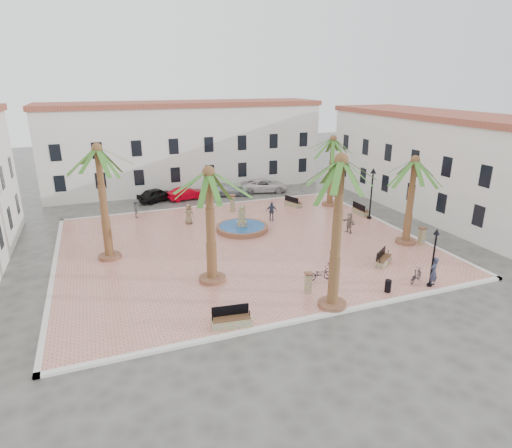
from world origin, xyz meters
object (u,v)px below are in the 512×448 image
object	(u,v)px
palm_sw	(209,187)
car_white	(264,185)
litter_bin	(388,286)
pedestrian_fountain_a	(189,214)
palm_e	(414,171)
bench_s	(231,321)
cyclist_b	(331,264)
palm_ne	(333,147)
bicycle_a	(320,274)
bollard_se	(308,282)
bench_e	(361,211)
pedestrian_east	(349,223)
lamppost_s	(435,248)
bench_ne	(293,203)
car_red	(187,194)
bollard_n	(232,203)
lamppost_e	(372,185)
cyclist_a	(433,272)
palm_nw	(98,161)
car_black	(157,195)
car_silver	(229,190)
bollard_e	(422,236)
palm_s	(340,177)
fountain	(242,227)
bench_se	(383,260)
bicycle_b	(416,275)
pedestrian_fountain_b	(271,211)

from	to	relation	value
palm_sw	car_white	distance (m)	23.13
litter_bin	pedestrian_fountain_a	xyz separation A→B (m)	(-8.09, 16.23, 0.50)
palm_e	bench_s	size ratio (longest dim) A/B	3.23
cyclist_b	palm_sw	bearing A→B (deg)	-53.65
palm_ne	bicycle_a	bearing A→B (deg)	-122.06
bollard_se	bench_e	bearing A→B (deg)	45.73
pedestrian_east	cyclist_b	bearing A→B (deg)	-50.14
lamppost_s	cyclist_b	distance (m)	6.01
bench_ne	bench_s	bearing A→B (deg)	126.21
bench_ne	car_red	distance (m)	11.09
lamppost_s	palm_sw	bearing A→B (deg)	155.93
bollard_n	bicycle_a	size ratio (longest dim) A/B	1.02
lamppost_s	bollard_n	bearing A→B (deg)	108.62
bench_e	lamppost_e	distance (m)	3.07
bench_s	bench_ne	size ratio (longest dim) A/B	1.05
cyclist_a	pedestrian_fountain_a	size ratio (longest dim) A/B	1.05
palm_nw	palm_ne	xyz separation A→B (m)	(20.76, 6.02, -1.07)
car_black	car_white	world-z (taller)	car_white
car_silver	palm_ne	bearing A→B (deg)	-118.59
palm_e	car_silver	world-z (taller)	palm_e
bench_s	bollard_e	size ratio (longest dim) A/B	1.59
palm_s	bench_e	xyz separation A→B (m)	(10.90, 13.57, -6.84)
palm_ne	pedestrian_east	world-z (taller)	palm_ne
car_silver	palm_e	bearing A→B (deg)	-141.31
bollard_n	palm_nw	bearing A→B (deg)	-146.28
bollard_n	bench_e	bearing A→B (deg)	-25.98
car_black	car_red	bearing A→B (deg)	-123.04
lamppost_e	bollard_e	distance (m)	6.98
bicycle_a	bench_e	bearing A→B (deg)	-38.65
cyclist_b	pedestrian_east	xyz separation A→B (m)	(5.52, 6.70, -0.09)
fountain	car_black	size ratio (longest dim) A/B	1.02
lamppost_e	car_silver	world-z (taller)	lamppost_e
palm_sw	bench_se	distance (m)	12.72
cyclist_b	pedestrian_fountain_a	world-z (taller)	cyclist_b
bollard_se	bicycle_b	size ratio (longest dim) A/B	0.83
palm_nw	palm_s	world-z (taller)	palm_s
cyclist_a	bicycle_b	size ratio (longest dim) A/B	1.22
bollard_n	bicycle_a	bearing A→B (deg)	-87.74
bench_ne	litter_bin	distance (m)	18.00
car_black	lamppost_e	bearing A→B (deg)	-152.33
cyclist_a	pedestrian_fountain_a	world-z (taller)	cyclist_a
bollard_n	pedestrian_fountain_b	distance (m)	4.48
bicycle_b	pedestrian_fountain_b	world-z (taller)	pedestrian_fountain_b
lamppost_s	bollard_se	bearing A→B (deg)	165.44
litter_bin	bicycle_a	bearing A→B (deg)	136.30
bicycle_a	car_silver	xyz separation A→B (m)	(0.93, 21.66, 0.08)
palm_nw	bench_se	size ratio (longest dim) A/B	4.32
bench_ne	litter_bin	bearing A→B (deg)	152.02
fountain	palm_s	bearing A→B (deg)	-87.40
fountain	palm_sw	bearing A→B (deg)	-120.41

